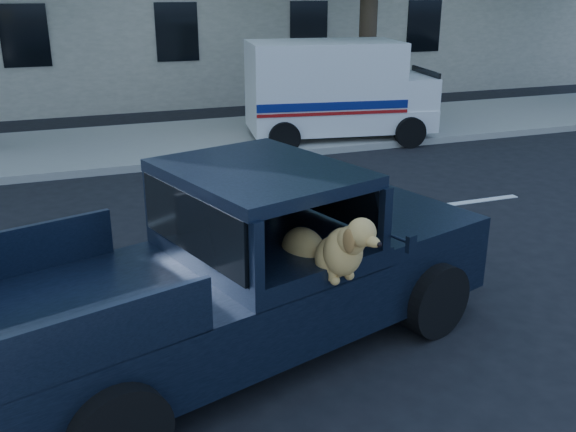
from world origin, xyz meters
name	(u,v)px	position (x,y,z in m)	size (l,w,h in m)	color
ground	(349,344)	(0.00, 0.00, 0.00)	(120.00, 120.00, 0.00)	black
far_sidewalk	(175,142)	(0.00, 9.20, 0.07)	(60.00, 4.00, 0.15)	gray
lane_stripes	(371,215)	(2.00, 3.40, 0.01)	(21.60, 0.14, 0.01)	silver
pickup_truck	(235,294)	(-1.10, 0.31, 0.62)	(5.49, 3.41, 1.84)	black
mail_truck	(335,98)	(3.58, 8.33, 0.99)	(4.40, 2.68, 2.27)	silver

